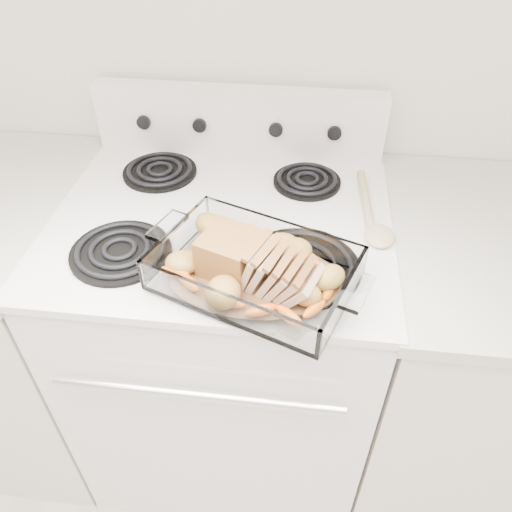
# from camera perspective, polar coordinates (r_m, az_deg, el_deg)

# --- Properties ---
(electric_range) EXTENTS (0.78, 0.70, 1.12)m
(electric_range) POSITION_cam_1_polar(r_m,az_deg,el_deg) (1.48, -3.11, -9.52)
(electric_range) COLOR white
(electric_range) RESTS_ON ground
(counter_left) EXTENTS (0.58, 0.68, 0.93)m
(counter_left) POSITION_cam_1_polar(r_m,az_deg,el_deg) (1.71, -25.87, -6.88)
(counter_left) COLOR beige
(counter_left) RESTS_ON ground
(counter_right) EXTENTS (0.58, 0.68, 0.93)m
(counter_right) POSITION_cam_1_polar(r_m,az_deg,el_deg) (1.55, 22.44, -11.50)
(counter_right) COLOR beige
(counter_right) RESTS_ON ground
(baking_dish) EXTENTS (0.37, 0.24, 0.07)m
(baking_dish) POSITION_cam_1_polar(r_m,az_deg,el_deg) (0.97, -0.14, -2.06)
(baking_dish) COLOR white
(baking_dish) RESTS_ON electric_range
(pork_roast) EXTENTS (0.23, 0.10, 0.08)m
(pork_roast) POSITION_cam_1_polar(r_m,az_deg,el_deg) (0.95, -0.99, -0.74)
(pork_roast) COLOR brown
(pork_roast) RESTS_ON baking_dish
(roast_vegetables) EXTENTS (0.38, 0.21, 0.05)m
(roast_vegetables) POSITION_cam_1_polar(r_m,az_deg,el_deg) (0.99, -0.11, -0.09)
(roast_vegetables) COLOR #DE560B
(roast_vegetables) RESTS_ON baking_dish
(wooden_spoon) EXTENTS (0.07, 0.30, 0.02)m
(wooden_spoon) POSITION_cam_1_polar(r_m,az_deg,el_deg) (1.16, 13.24, 4.14)
(wooden_spoon) COLOR #C6B288
(wooden_spoon) RESTS_ON electric_range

